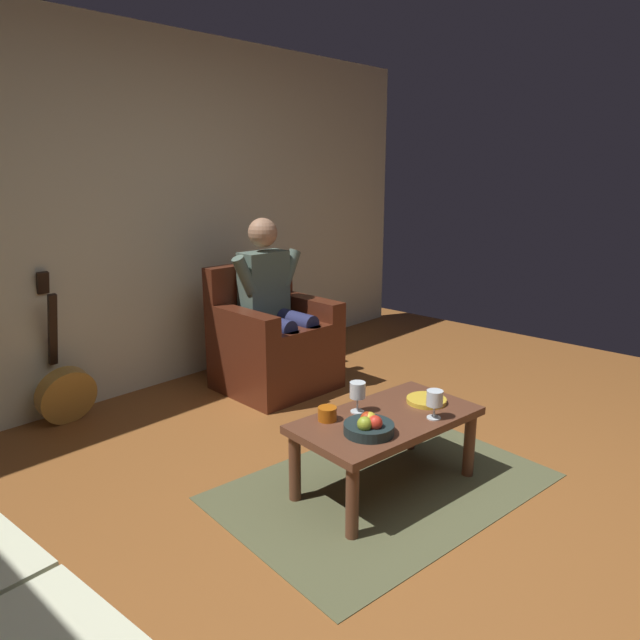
% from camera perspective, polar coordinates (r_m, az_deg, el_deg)
% --- Properties ---
extents(ground_plane, '(6.59, 6.59, 0.00)m').
position_cam_1_polar(ground_plane, '(2.92, 15.21, -19.42)').
color(ground_plane, brown).
extents(wall_back, '(5.89, 0.06, 2.55)m').
position_cam_1_polar(wall_back, '(4.42, -17.74, 9.53)').
color(wall_back, beige).
rests_on(wall_back, ground).
extents(rug, '(1.78, 1.31, 0.01)m').
position_cam_1_polar(rug, '(3.21, 6.21, -15.56)').
color(rug, '#505234').
rests_on(rug, ground).
extents(armchair, '(0.80, 0.75, 0.91)m').
position_cam_1_polar(armchair, '(4.41, -4.56, -2.33)').
color(armchair, '#4E2012').
rests_on(armchair, ground).
extents(person_seated, '(0.62, 0.58, 1.25)m').
position_cam_1_polar(person_seated, '(4.30, -4.38, 1.99)').
color(person_seated, '#4F6356').
rests_on(person_seated, ground).
extents(coffee_table, '(1.01, 0.63, 0.39)m').
position_cam_1_polar(coffee_table, '(3.06, 6.38, -10.20)').
color(coffee_table, brown).
rests_on(coffee_table, ground).
extents(guitar, '(0.37, 0.28, 0.98)m').
position_cam_1_polar(guitar, '(4.16, -23.27, -6.19)').
color(guitar, '#AE8237').
rests_on(guitar, ground).
extents(wine_glass_near, '(0.08, 0.08, 0.15)m').
position_cam_1_polar(wine_glass_near, '(3.00, 10.95, -7.54)').
color(wine_glass_near, silver).
rests_on(wine_glass_near, coffee_table).
extents(wine_glass_far, '(0.08, 0.08, 0.16)m').
position_cam_1_polar(wine_glass_far, '(3.02, 3.63, -6.91)').
color(wine_glass_far, silver).
rests_on(wine_glass_far, coffee_table).
extents(fruit_bowl, '(0.24, 0.24, 0.11)m').
position_cam_1_polar(fruit_bowl, '(2.82, 4.72, -10.13)').
color(fruit_bowl, '#1C292A').
rests_on(fruit_bowl, coffee_table).
extents(decorative_dish, '(0.21, 0.21, 0.02)m').
position_cam_1_polar(decorative_dish, '(3.22, 10.19, -7.60)').
color(decorative_dish, gold).
rests_on(decorative_dish, coffee_table).
extents(candle_jar, '(0.09, 0.09, 0.07)m').
position_cam_1_polar(candle_jar, '(2.95, 0.71, -8.99)').
color(candle_jar, '#AF530F').
rests_on(candle_jar, coffee_table).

